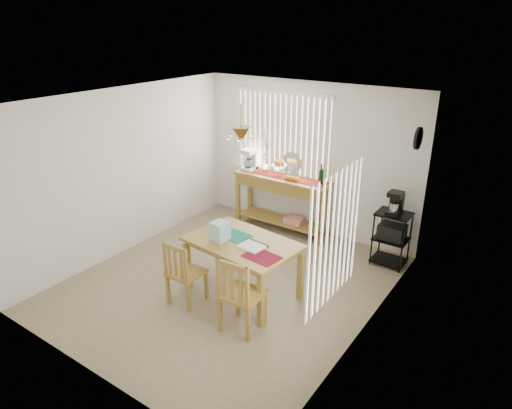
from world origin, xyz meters
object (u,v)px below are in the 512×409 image
Objects in this scene: chair_left at (184,273)px; chair_right at (240,295)px; cart_items at (396,203)px; dining_table at (243,247)px; sideboard at (282,190)px; wire_cart at (392,234)px.

chair_left is 0.91× the size of chair_right.
chair_right is at bearing -109.51° from cart_items.
cart_items reaches higher than dining_table.
sideboard is 1.76× the size of chair_right.
chair_left is (-1.87, -2.56, -0.57)m from cart_items.
wire_cart is 0.50m from cart_items.
wire_cart is at bearing 53.80° from chair_left.
sideboard is 2.96m from chair_right.
cart_items is 0.22× the size of dining_table.
cart_items is at bearing 90.00° from wire_cart.
cart_items reaches higher than wire_cart.
sideboard is at bearing 176.03° from wire_cart.
wire_cart reaches higher than dining_table.
chair_right is (0.94, -0.04, 0.04)m from chair_left.
chair_left reaches higher than wire_cart.
chair_right is at bearing -2.70° from chair_left.
chair_right reaches higher than sideboard.
wire_cart is 0.54× the size of dining_table.
wire_cart is 3.16m from chair_left.
chair_right is (-0.92, -2.60, -0.02)m from wire_cart.
chair_left is (0.16, -2.69, -0.30)m from sideboard.
dining_table is at bearing -125.72° from wire_cart.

